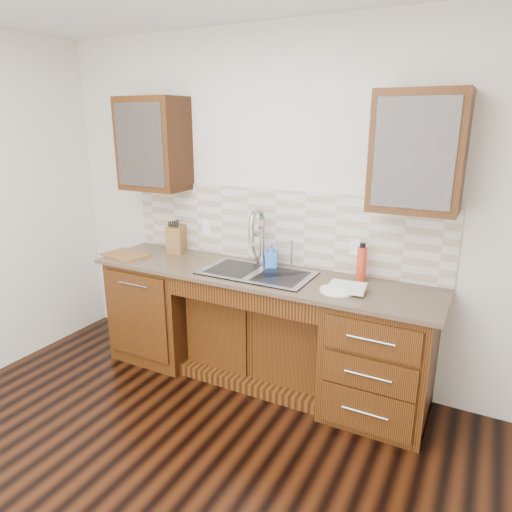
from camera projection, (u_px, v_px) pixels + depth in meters
The scene contains 24 objects.
ground at pixel (138, 512), 2.50m from camera, with size 4.00×3.50×0.10m, color black.
wall_back at pixel (279, 207), 3.63m from camera, with size 4.00×0.10×2.70m, color silver.
base_cabinet_left at pixel (162, 307), 4.01m from camera, with size 0.70×0.62×0.88m, color #593014.
base_cabinet_center at pixel (263, 335), 3.69m from camera, with size 1.20×0.44×0.70m, color #593014.
base_cabinet_right at pixel (380, 357), 3.16m from camera, with size 0.70×0.62×0.88m, color #593014.
countertop at pixel (258, 275), 3.44m from camera, with size 2.70×0.65×0.03m, color #84705B.
backsplash at pixel (276, 227), 3.62m from camera, with size 2.70×0.02×0.59m, color beige.
sink at pixel (257, 284), 3.45m from camera, with size 0.84×0.46×0.19m, color #9E9EA5.
faucet at pixel (262, 240), 3.59m from camera, with size 0.04×0.04×0.40m, color #999993.
filter_tap at pixel (292, 253), 3.52m from camera, with size 0.02×0.02×0.24m, color #999993.
upper_cabinet_left at pixel (154, 144), 3.77m from camera, with size 0.55×0.34×0.75m, color #593014.
upper_cabinet_right at pixel (418, 152), 2.84m from camera, with size 0.55×0.34×0.75m, color #593014.
outlet_left at pixel (207, 229), 3.92m from camera, with size 0.08×0.01×0.12m, color white.
outlet_right at pixel (355, 247), 3.35m from camera, with size 0.08×0.01×0.12m, color white.
soap_bottle at pixel (272, 256), 3.53m from camera, with size 0.09×0.09×0.20m, color blue.
water_bottle at pixel (361, 264), 3.23m from camera, with size 0.07×0.07×0.25m, color red.
plate at pixel (337, 290), 3.07m from camera, with size 0.24×0.24×0.01m, color white.
dish_towel at pixel (347, 287), 3.05m from camera, with size 0.24×0.17×0.04m, color silver.
knife_block at pixel (177, 239), 3.97m from camera, with size 0.13×0.21×0.23m, color #9E6339.
cutting_board at pixel (125, 255), 3.87m from camera, with size 0.36×0.25×0.02m, color #985B27.
cup_left_a at pixel (144, 151), 3.84m from camera, with size 0.11×0.11×0.09m, color white.
cup_left_b at pixel (169, 152), 3.72m from camera, with size 0.09×0.09×0.08m, color white.
cup_right_a at pixel (398, 159), 2.91m from camera, with size 0.13×0.13×0.10m, color white.
cup_right_b at pixel (434, 161), 2.81m from camera, with size 0.10×0.10×0.10m, color white.
Camera 1 is at (1.50, -1.47, 2.02)m, focal length 32.00 mm.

